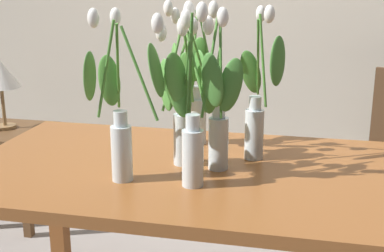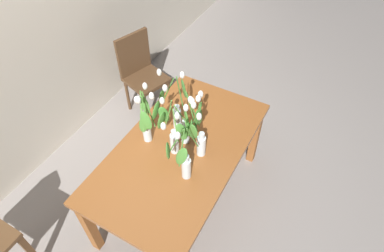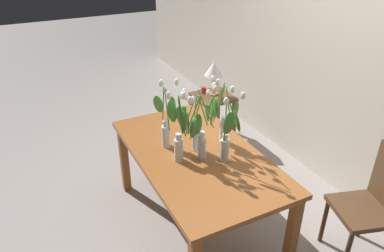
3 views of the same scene
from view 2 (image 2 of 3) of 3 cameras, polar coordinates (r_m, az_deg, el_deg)
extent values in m
plane|color=gray|center=(3.13, -1.73, -12.46)|extent=(18.00, 18.00, 0.00)
cube|color=beige|center=(3.03, -29.03, 14.96)|extent=(9.00, 0.10, 2.70)
cube|color=brown|center=(2.53, -2.09, -4.17)|extent=(1.60, 0.90, 0.04)
cube|color=brown|center=(3.17, 11.06, -1.81)|extent=(0.07, 0.07, 0.70)
cube|color=brown|center=(2.72, -17.69, -16.52)|extent=(0.07, 0.07, 0.70)
cube|color=brown|center=(3.37, -1.28, 3.00)|extent=(0.07, 0.07, 0.70)
cylinder|color=silver|center=(2.49, -1.13, -1.30)|extent=(0.07, 0.07, 0.18)
cylinder|color=silver|center=(2.41, -1.17, 0.51)|extent=(0.04, 0.04, 0.05)
cylinder|color=silver|center=(2.51, -1.12, -1.76)|extent=(0.06, 0.06, 0.11)
cylinder|color=#478433|center=(2.26, -0.03, 2.45)|extent=(0.04, 0.12, 0.32)
ellipsoid|color=white|center=(2.11, 1.12, 4.88)|extent=(0.04, 0.04, 0.06)
ellipsoid|color=#427F33|center=(2.28, 1.21, 1.62)|extent=(0.10, 0.04, 0.18)
cylinder|color=#478433|center=(2.29, 0.21, 2.87)|extent=(0.03, 0.10, 0.31)
ellipsoid|color=white|center=(2.17, 1.53, 5.63)|extent=(0.04, 0.04, 0.06)
ellipsoid|color=#427F33|center=(2.33, 1.37, 2.33)|extent=(0.10, 0.06, 0.18)
cylinder|color=silver|center=(2.43, -3.11, -3.07)|extent=(0.07, 0.07, 0.18)
cylinder|color=silver|center=(2.34, -3.22, -1.27)|extent=(0.04, 0.04, 0.05)
cylinder|color=silver|center=(2.45, -3.08, -3.52)|extent=(0.06, 0.06, 0.11)
cylinder|color=#56933D|center=(2.28, -4.02, 2.62)|extent=(0.08, 0.10, 0.31)
ellipsoid|color=white|center=(2.21, -4.80, 6.70)|extent=(0.04, 0.04, 0.06)
ellipsoid|color=#4C8E38|center=(2.34, -4.94, 2.07)|extent=(0.10, 0.08, 0.18)
cylinder|color=#56933D|center=(2.26, -1.71, 1.58)|extent=(0.10, 0.08, 0.27)
ellipsoid|color=white|center=(2.17, -0.29, 4.68)|extent=(0.04, 0.04, 0.06)
ellipsoid|color=#4C8E38|center=(2.33, -0.97, 1.30)|extent=(0.06, 0.09, 0.18)
cylinder|color=#56933D|center=(2.27, -4.31, 1.52)|extent=(0.02, 0.09, 0.26)
ellipsoid|color=white|center=(2.20, -5.31, 4.48)|extent=(0.04, 0.04, 0.06)
ellipsoid|color=#4C8E38|center=(2.30, -5.49, 0.95)|extent=(0.08, 0.06, 0.18)
cylinder|color=#56933D|center=(2.22, -2.91, 0.05)|extent=(0.06, 0.07, 0.26)
ellipsoid|color=white|center=(2.10, -2.65, 1.79)|extent=(0.04, 0.04, 0.06)
ellipsoid|color=#4C8E38|center=(2.22, -1.81, -1.04)|extent=(0.09, 0.10, 0.18)
cylinder|color=silver|center=(2.60, -2.63, 1.34)|extent=(0.07, 0.07, 0.18)
cylinder|color=silver|center=(2.52, -2.72, 3.16)|extent=(0.04, 0.04, 0.05)
cylinder|color=silver|center=(2.63, -2.61, 0.88)|extent=(0.06, 0.06, 0.11)
cylinder|color=#478433|center=(2.43, -2.15, 5.95)|extent=(0.04, 0.04, 0.31)
ellipsoid|color=white|center=(2.33, -1.74, 9.00)|extent=(0.04, 0.04, 0.06)
ellipsoid|color=#427F33|center=(2.45, -1.45, 6.63)|extent=(0.06, 0.10, 0.18)
cylinder|color=#478433|center=(2.45, -4.30, 6.19)|extent=(0.01, 0.12, 0.29)
ellipsoid|color=white|center=(2.38, -5.82, 9.43)|extent=(0.04, 0.04, 0.06)
ellipsoid|color=#427F33|center=(2.49, -5.38, 5.11)|extent=(0.11, 0.05, 0.18)
cylinder|color=silver|center=(2.29, -1.01, -7.48)|extent=(0.07, 0.07, 0.18)
cylinder|color=silver|center=(2.19, -1.05, -5.74)|extent=(0.04, 0.04, 0.05)
cylinder|color=silver|center=(2.31, -1.00, -7.91)|extent=(0.06, 0.06, 0.11)
cylinder|color=#478433|center=(2.08, -3.09, -3.07)|extent=(0.05, 0.12, 0.29)
ellipsoid|color=white|center=(1.98, -5.09, -0.03)|extent=(0.04, 0.04, 0.06)
ellipsoid|color=#4C8E38|center=(2.11, -4.26, -4.40)|extent=(0.09, 0.05, 0.18)
cylinder|color=#478433|center=(2.05, -1.82, -3.98)|extent=(0.08, 0.02, 0.31)
ellipsoid|color=white|center=(1.92, -2.55, -1.69)|extent=(0.04, 0.04, 0.06)
ellipsoid|color=#4C8E38|center=(2.04, -1.86, -5.39)|extent=(0.05, 0.12, 0.18)
cylinder|color=#478433|center=(2.12, 0.14, -2.13)|extent=(0.12, 0.03, 0.28)
ellipsoid|color=white|center=(2.04, 1.25, 1.70)|extent=(0.04, 0.04, 0.06)
ellipsoid|color=#4C8E38|center=(2.14, 0.24, -0.98)|extent=(0.06, 0.08, 0.18)
cylinder|color=silver|center=(2.53, -7.97, -0.97)|extent=(0.07, 0.07, 0.18)
cylinder|color=silver|center=(2.45, -8.24, 0.83)|extent=(0.04, 0.04, 0.05)
cylinder|color=silver|center=(2.55, -7.90, -1.42)|extent=(0.06, 0.06, 0.11)
cylinder|color=#56933D|center=(2.37, -8.23, 3.85)|extent=(0.07, 0.02, 0.29)
ellipsoid|color=white|center=(2.30, -8.32, 7.00)|extent=(0.04, 0.04, 0.06)
ellipsoid|color=#4C8E38|center=(2.44, -8.36, 3.74)|extent=(0.04, 0.11, 0.18)
cylinder|color=#56933D|center=(2.31, -9.00, 2.48)|extent=(0.08, 0.03, 0.29)
ellipsoid|color=white|center=(2.19, -9.79, 4.58)|extent=(0.04, 0.04, 0.06)
ellipsoid|color=#4C8E38|center=(2.33, -8.50, 0.41)|extent=(0.06, 0.10, 0.18)
cylinder|color=#56933D|center=(2.29, -8.82, 2.45)|extent=(0.10, 0.06, 0.31)
ellipsoid|color=white|center=(2.14, -9.47, 4.57)|extent=(0.04, 0.04, 0.06)
ellipsoid|color=#4C8E38|center=(2.29, -8.12, 0.95)|extent=(0.05, 0.11, 0.18)
cylinder|color=#56933D|center=(2.31, -7.64, 2.86)|extent=(0.02, 0.09, 0.30)
ellipsoid|color=white|center=(2.19, -7.17, 5.32)|extent=(0.04, 0.04, 0.06)
ellipsoid|color=#4C8E38|center=(2.31, -6.40, 2.74)|extent=(0.10, 0.05, 0.18)
cylinder|color=silver|center=(2.41, 1.65, -3.53)|extent=(0.07, 0.07, 0.18)
cylinder|color=silver|center=(2.32, 1.71, -1.73)|extent=(0.04, 0.04, 0.05)
cylinder|color=silver|center=(2.43, 1.63, -3.98)|extent=(0.06, 0.06, 0.11)
cylinder|color=#3D752D|center=(2.22, 0.25, 0.60)|extent=(0.06, 0.09, 0.27)
ellipsoid|color=white|center=(2.12, -1.10, 3.24)|extent=(0.04, 0.04, 0.06)
ellipsoid|color=#4C8E38|center=(2.22, -0.81, -0.36)|extent=(0.09, 0.07, 0.17)
cylinder|color=#3D752D|center=(2.21, 0.92, 0.82)|extent=(0.03, 0.05, 0.31)
ellipsoid|color=white|center=(2.10, 0.29, 3.74)|extent=(0.04, 0.04, 0.06)
ellipsoid|color=#4C8E38|center=(2.21, -0.12, -0.23)|extent=(0.09, 0.07, 0.18)
cylinder|color=#3D752D|center=(2.21, 0.79, 1.14)|extent=(0.03, 0.06, 0.33)
ellipsoid|color=white|center=(2.09, 0.01, 4.40)|extent=(0.04, 0.04, 0.06)
ellipsoid|color=#4C8E38|center=(2.25, -0.36, -0.70)|extent=(0.11, 0.06, 0.18)
cube|color=#4C331E|center=(3.61, -8.08, 8.15)|extent=(0.50, 0.50, 0.04)
cylinder|color=#4C331E|center=(3.73, -4.04, 5.35)|extent=(0.04, 0.04, 0.43)
cylinder|color=#4C331E|center=(3.59, -8.14, 2.81)|extent=(0.04, 0.04, 0.43)
cylinder|color=#4C331E|center=(3.94, -7.31, 7.70)|extent=(0.04, 0.04, 0.43)
cylinder|color=#4C331E|center=(3.80, -11.31, 5.36)|extent=(0.04, 0.04, 0.43)
cube|color=#4C331E|center=(3.59, -10.32, 12.52)|extent=(0.39, 0.15, 0.46)
cube|color=brown|center=(2.89, -26.60, -19.20)|extent=(0.04, 0.04, 0.51)
camera|label=1|loc=(2.31, 41.51, -2.58)|focal=48.46mm
camera|label=3|loc=(3.48, 39.79, 31.81)|focal=33.78mm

